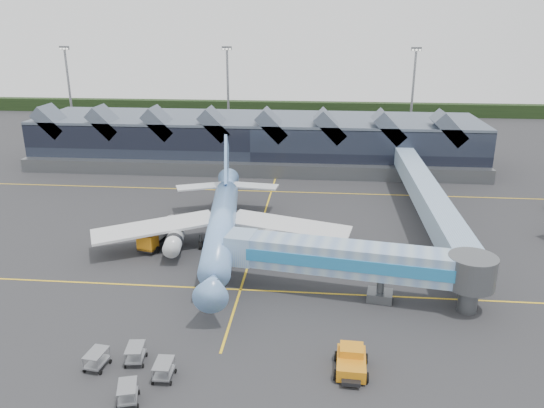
# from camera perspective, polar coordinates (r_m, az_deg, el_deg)

# --- Properties ---
(ground) EXTENTS (260.00, 260.00, 0.00)m
(ground) POSITION_cam_1_polar(r_m,az_deg,el_deg) (66.50, -2.38, -5.94)
(ground) COLOR #262528
(ground) RESTS_ON ground
(taxi_stripes) EXTENTS (120.00, 60.00, 0.01)m
(taxi_stripes) POSITION_cam_1_polar(r_m,az_deg,el_deg) (75.60, -1.37, -2.76)
(taxi_stripes) COLOR yellow
(taxi_stripes) RESTS_ON ground
(tree_line_far) EXTENTS (260.00, 4.00, 4.00)m
(tree_line_far) POSITION_cam_1_polar(r_m,az_deg,el_deg) (171.90, 2.56, 10.28)
(tree_line_far) COLOR black
(tree_line_far) RESTS_ON ground
(terminal) EXTENTS (90.00, 22.25, 12.52)m
(terminal) POSITION_cam_1_polar(r_m,az_deg,el_deg) (110.36, -1.75, 6.89)
(terminal) COLOR black
(terminal) RESTS_ON ground
(light_masts) EXTENTS (132.40, 42.56, 22.45)m
(light_masts) POSITION_cam_1_polar(r_m,az_deg,el_deg) (124.14, 11.40, 11.45)
(light_masts) COLOR gray
(light_masts) RESTS_ON ground
(main_airliner) EXTENTS (33.63, 38.97, 12.52)m
(main_airliner) POSITION_cam_1_polar(r_m,az_deg,el_deg) (68.54, -5.38, -1.89)
(main_airliner) COLOR #69A1D5
(main_airliner) RESTS_ON ground
(jet_bridge) EXTENTS (27.95, 8.24, 6.18)m
(jet_bridge) POSITION_cam_1_polar(r_m,az_deg,el_deg) (56.58, 10.52, -6.21)
(jet_bridge) COLOR #7495C2
(jet_bridge) RESTS_ON ground
(fuel_truck) EXTENTS (3.75, 8.63, 2.87)m
(fuel_truck) POSITION_cam_1_polar(r_m,az_deg,el_deg) (71.91, -11.93, -2.98)
(fuel_truck) COLOR black
(fuel_truck) RESTS_ON ground
(pushback_tug) EXTENTS (3.02, 4.59, 1.98)m
(pushback_tug) POSITION_cam_1_polar(r_m,az_deg,el_deg) (47.11, 8.52, -16.42)
(pushback_tug) COLOR orange
(pushback_tug) RESTS_ON ground
(baggage_carts) EXTENTS (7.75, 7.50, 1.56)m
(baggage_carts) POSITION_cam_1_polar(r_m,az_deg,el_deg) (47.43, -14.93, -16.66)
(baggage_carts) COLOR gray
(baggage_carts) RESTS_ON ground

